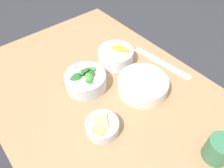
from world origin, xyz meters
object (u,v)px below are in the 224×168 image
Objects in this scene: bowl_greens at (86,80)px; ruler at (162,63)px; bowl_beans_hotdog at (143,85)px; bowl_cookies at (102,126)px; bowl_carrots at (116,55)px; cup at (218,149)px.

bowl_greens is 0.35m from ruler.
bowl_cookies is at bearing -79.27° from bowl_beans_hotdog.
bowl_carrots is 0.35m from bowl_cookies.
bowl_cookies is 0.39× the size of ruler.
bowl_cookies is at bearing -20.29° from bowl_greens.
bowl_carrots is 1.36× the size of bowl_cookies.
bowl_beans_hotdog is (0.19, -0.03, -0.01)m from bowl_carrots.
bowl_greens is 0.21m from bowl_cookies.
bowl_beans_hotdog reaches higher than ruler.
cup is (0.39, -0.20, 0.04)m from ruler.
bowl_greens is at bearing -105.96° from ruler.
ruler is at bearing 46.78° from bowl_carrots.
bowl_greens reaches higher than cup.
bowl_cookies is at bearing -144.32° from cup.
bowl_beans_hotdog is at bearing 100.73° from bowl_cookies.
bowl_greens reaches higher than ruler.
bowl_beans_hotdog is 0.19m from ruler.
bowl_carrots is 0.54× the size of ruler.
ruler is at bearing 152.80° from cup.
cup is at bearing 15.51° from bowl_greens.
bowl_cookies is at bearing -47.50° from bowl_carrots.
bowl_carrots is 0.19m from bowl_greens.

